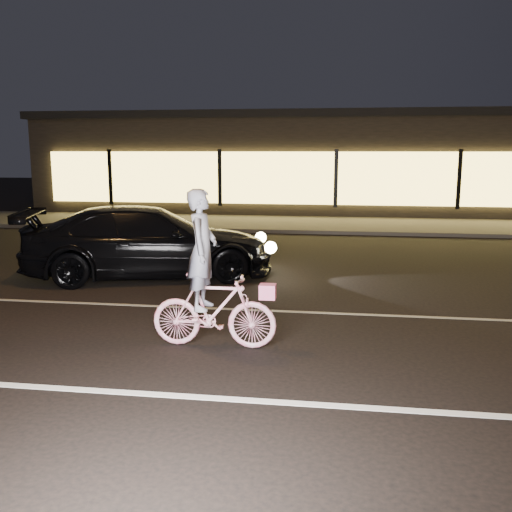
# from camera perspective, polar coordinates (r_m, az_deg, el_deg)

# --- Properties ---
(ground) EXTENTS (90.00, 90.00, 0.00)m
(ground) POSITION_cam_1_polar(r_m,az_deg,el_deg) (7.67, 6.74, -9.86)
(ground) COLOR black
(ground) RESTS_ON ground
(lane_stripe_near) EXTENTS (60.00, 0.12, 0.01)m
(lane_stripe_near) POSITION_cam_1_polar(r_m,az_deg,el_deg) (6.28, 6.32, -14.57)
(lane_stripe_near) COLOR silver
(lane_stripe_near) RESTS_ON ground
(lane_stripe_far) EXTENTS (60.00, 0.10, 0.01)m
(lane_stripe_far) POSITION_cam_1_polar(r_m,az_deg,el_deg) (9.57, 7.10, -5.68)
(lane_stripe_far) COLOR gray
(lane_stripe_far) RESTS_ON ground
(sidewalk) EXTENTS (30.00, 4.00, 0.12)m
(sidewalk) POSITION_cam_1_polar(r_m,az_deg,el_deg) (20.36, 7.84, 3.11)
(sidewalk) COLOR #383533
(sidewalk) RESTS_ON ground
(storefront) EXTENTS (25.40, 8.42, 4.20)m
(storefront) POSITION_cam_1_polar(r_m,az_deg,el_deg) (26.16, 8.11, 9.32)
(storefront) COLOR black
(storefront) RESTS_ON ground
(cyclist) EXTENTS (1.72, 0.59, 2.17)m
(cyclist) POSITION_cam_1_polar(r_m,az_deg,el_deg) (7.75, -4.56, -3.64)
(cyclist) COLOR #E33B6B
(cyclist) RESTS_ON ground
(sedan) EXTENTS (5.56, 3.48, 1.50)m
(sedan) POSITION_cam_1_polar(r_m,az_deg,el_deg) (12.26, -10.60, 1.39)
(sedan) COLOR black
(sedan) RESTS_ON ground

